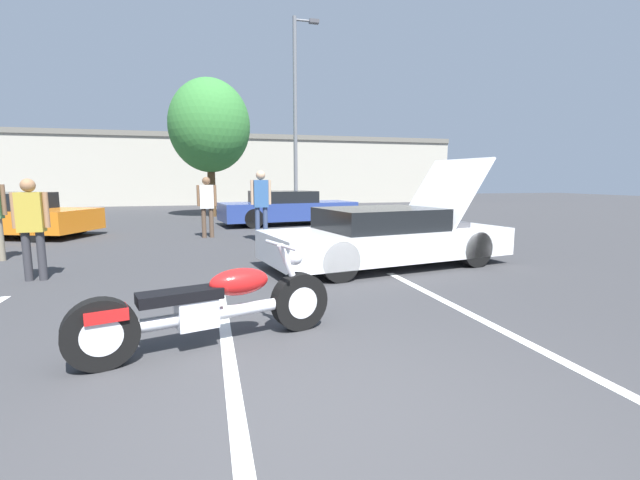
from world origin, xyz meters
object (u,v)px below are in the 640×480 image
Objects in this scene: light_pole at (297,109)px; parked_car_left_row at (11,216)px; spectator_far_lot at (207,202)px; spectator_near_motorcycle at (261,199)px; spectator_midground at (31,221)px; tree_background at (210,126)px; show_car_hood_open at (388,237)px; motorcycle at (211,307)px; parked_car_right_row at (287,208)px.

light_pole is 12.15m from parked_car_left_row.
spectator_far_lot is at bearing 5.96° from parked_car_left_row.
spectator_midground is (-3.98, -3.42, -0.14)m from spectator_near_motorcycle.
spectator_far_lot is (2.65, 4.50, 0.04)m from spectator_midground.
tree_background is at bearing 88.08° from spectator_far_lot.
spectator_far_lot is (-4.17, -7.95, -3.83)m from light_pole.
light_pole is at bearing 75.70° from show_car_hood_open.
tree_background is 12.04m from spectator_midground.
tree_background is 8.26m from parked_car_left_row.
light_pole reaches higher than tree_background.
motorcycle is at bearing -101.00° from spectator_near_motorcycle.
light_pole is at bearing 62.29° from spectator_far_lot.
light_pole is at bearing 65.73° from parked_car_right_row.
parked_car_left_row reaches higher than parked_car_right_row.
spectator_near_motorcycle reaches higher than spectator_far_lot.
light_pole is 1.90× the size of parked_car_left_row.
motorcycle is 4.41m from spectator_midground.
spectator_near_motorcycle is (-1.85, 3.74, 0.54)m from show_car_hood_open.
tree_background reaches higher than show_car_hood_open.
light_pole is 14.71m from spectator_midground.
parked_car_left_row is at bearing -135.85° from tree_background.
light_pole reaches higher than spectator_far_lot.
motorcycle is at bearing -112.69° from parked_car_right_row.
show_car_hood_open is at bearing -3.15° from spectator_midground.
tree_background is at bearing 94.36° from show_car_hood_open.
show_car_hood_open is at bearing -94.42° from light_pole.
parked_car_left_row reaches higher than motorcycle.
motorcycle is (-0.24, -14.83, -3.40)m from tree_background.
show_car_hood_open reaches higher than parked_car_left_row.
spectator_near_motorcycle is at bearing -39.03° from spectator_far_lot.
light_pole is 13.50m from show_car_hood_open.
spectator_midground is (-5.39, -7.36, 0.37)m from parked_car_right_row.
parked_car_right_row is 4.22m from spectator_near_motorcycle.
spectator_near_motorcycle is (-2.84, -9.03, -3.72)m from light_pole.
parked_car_right_row is at bearing 70.41° from spectator_near_motorcycle.
parked_car_right_row is (2.51, -3.98, -3.21)m from tree_background.
parked_car_right_row is at bearing 59.73° from motorcycle.
light_pole is at bearing 59.22° from motorcycle.
spectator_far_lot is at bearing 113.60° from show_car_hood_open.
tree_background is 12.46m from show_car_hood_open.
show_car_hood_open reaches higher than spectator_far_lot.
parked_car_left_row is at bearing 113.22° from spectator_midground.
show_car_hood_open is at bearing -14.74° from parked_car_left_row.
motorcycle is 11.19m from parked_car_right_row.
parked_car_right_row is (-1.44, -5.08, -4.23)m from light_pole.
motorcycle is 1.47× the size of spectator_far_lot.
parked_car_right_row is at bearing 31.74° from parked_car_left_row.
spectator_near_motorcycle is at bearing -118.08° from parked_car_right_row.
spectator_far_lot is (0.01, 7.98, 0.59)m from motorcycle.
light_pole is 5.54× the size of spectator_midground.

